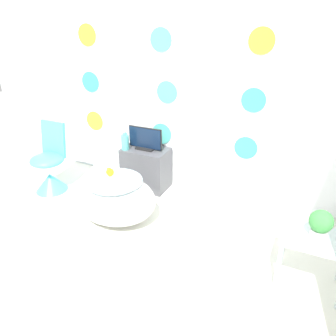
% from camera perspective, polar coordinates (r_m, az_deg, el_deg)
% --- Properties ---
extents(ground_plane, '(12.00, 12.00, 0.00)m').
position_cam_1_polar(ground_plane, '(2.82, -17.63, -18.22)').
color(ground_plane, silver).
extents(wall_back_dotted, '(5.12, 0.05, 2.60)m').
position_cam_1_polar(wall_back_dotted, '(3.62, -0.45, 16.17)').
color(wall_back_dotted, white).
rests_on(wall_back_dotted, ground_plane).
extents(bathtub, '(0.82, 0.67, 0.45)m').
position_cam_1_polar(bathtub, '(3.28, -9.13, -5.34)').
color(bathtub, white).
rests_on(bathtub, ground_plane).
extents(rubber_duck, '(0.08, 0.09, 0.09)m').
position_cam_1_polar(rubber_duck, '(3.22, -10.11, -0.62)').
color(rubber_duck, yellow).
rests_on(rubber_duck, bathtub).
extents(chair, '(0.38, 0.38, 0.79)m').
position_cam_1_polar(chair, '(3.98, -19.90, -0.31)').
color(chair, '#4CC6DB').
rests_on(chair, ground_plane).
extents(tv_cabinet, '(0.52, 0.33, 0.48)m').
position_cam_1_polar(tv_cabinet, '(3.83, -3.85, -0.01)').
color(tv_cabinet, '#4C4C51').
rests_on(tv_cabinet, ground_plane).
extents(tv, '(0.41, 0.12, 0.26)m').
position_cam_1_polar(tv, '(3.69, -4.00, 4.93)').
color(tv, black).
rests_on(tv, tv_cabinet).
extents(vase, '(0.09, 0.09, 0.20)m').
position_cam_1_polar(vase, '(3.72, -7.48, 4.55)').
color(vase, '#51B2AD').
rests_on(vase, tv_cabinet).
extents(side_table, '(0.48, 0.35, 0.44)m').
position_cam_1_polar(side_table, '(2.66, 24.25, -12.31)').
color(side_table, silver).
rests_on(side_table, ground_plane).
extents(potted_plant_left, '(0.16, 0.16, 0.22)m').
position_cam_1_polar(potted_plant_left, '(2.55, 25.05, -8.76)').
color(potted_plant_left, white).
rests_on(potted_plant_left, side_table).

